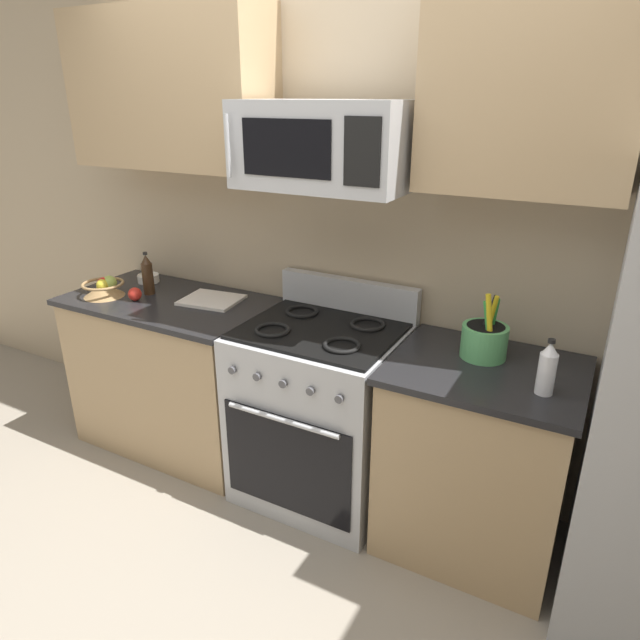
# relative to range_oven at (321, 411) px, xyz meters

# --- Properties ---
(ground_plane) EXTENTS (16.00, 16.00, 0.00)m
(ground_plane) POSITION_rel_range_oven_xyz_m (0.00, -0.73, -0.47)
(ground_plane) COLOR gray
(wall_back) EXTENTS (8.00, 0.10, 2.60)m
(wall_back) POSITION_rel_range_oven_xyz_m (0.00, 0.40, 0.83)
(wall_back) COLOR tan
(wall_back) RESTS_ON ground
(counter_left) EXTENTS (1.15, 0.66, 0.91)m
(counter_left) POSITION_rel_range_oven_xyz_m (-0.96, -0.00, -0.02)
(counter_left) COLOR tan
(counter_left) RESTS_ON ground
(range_oven) EXTENTS (0.76, 0.70, 1.09)m
(range_oven) POSITION_rel_range_oven_xyz_m (0.00, 0.00, 0.00)
(range_oven) COLOR #B2B5BA
(range_oven) RESTS_ON ground
(counter_right) EXTENTS (0.79, 0.66, 0.91)m
(counter_right) POSITION_rel_range_oven_xyz_m (0.79, -0.00, -0.02)
(counter_right) COLOR tan
(counter_right) RESTS_ON ground
(microwave) EXTENTS (0.75, 0.44, 0.36)m
(microwave) POSITION_rel_range_oven_xyz_m (-0.00, 0.03, 1.29)
(microwave) COLOR #B2B5BA
(upper_cabinets_left) EXTENTS (1.14, 0.34, 0.76)m
(upper_cabinets_left) POSITION_rel_range_oven_xyz_m (-0.97, 0.18, 1.51)
(upper_cabinets_left) COLOR tan
(upper_cabinets_right) EXTENTS (0.78, 0.34, 0.76)m
(upper_cabinets_right) POSITION_rel_range_oven_xyz_m (0.79, 0.18, 1.51)
(upper_cabinets_right) COLOR tan
(utensil_crock) EXTENTS (0.19, 0.19, 0.30)m
(utensil_crock) POSITION_rel_range_oven_xyz_m (0.74, 0.09, 0.52)
(utensil_crock) COLOR #59AD66
(utensil_crock) RESTS_ON counter_right
(fruit_basket) EXTENTS (0.23, 0.23, 0.11)m
(fruit_basket) POSITION_rel_range_oven_xyz_m (-1.31, -0.13, 0.49)
(fruit_basket) COLOR #9E7A4C
(fruit_basket) RESTS_ON counter_left
(apple_loose) EXTENTS (0.07, 0.07, 0.07)m
(apple_loose) POSITION_rel_range_oven_xyz_m (-1.10, -0.10, 0.47)
(apple_loose) COLOR red
(apple_loose) RESTS_ON counter_left
(cutting_board) EXTENTS (0.34, 0.29, 0.02)m
(cutting_board) POSITION_rel_range_oven_xyz_m (-0.73, 0.09, 0.45)
(cutting_board) COLOR silver
(cutting_board) RESTS_ON counter_left
(bottle_vinegar) EXTENTS (0.07, 0.07, 0.22)m
(bottle_vinegar) POSITION_rel_range_oven_xyz_m (1.02, -0.12, 0.54)
(bottle_vinegar) COLOR silver
(bottle_vinegar) RESTS_ON counter_right
(bottle_soy) EXTENTS (0.06, 0.06, 0.24)m
(bottle_soy) POSITION_rel_range_oven_xyz_m (-1.11, 0.02, 0.55)
(bottle_soy) COLOR #382314
(bottle_soy) RESTS_ON counter_left
(prep_bowl) EXTENTS (0.13, 0.13, 0.05)m
(prep_bowl) POSITION_rel_range_oven_xyz_m (-1.27, 0.17, 0.46)
(prep_bowl) COLOR white
(prep_bowl) RESTS_ON counter_left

